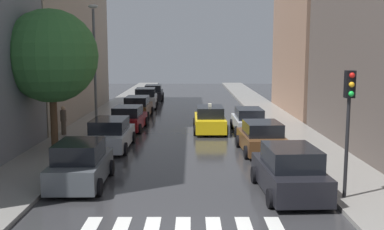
% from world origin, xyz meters
% --- Properties ---
extents(ground_plane, '(28.00, 72.00, 0.04)m').
position_xyz_m(ground_plane, '(0.00, 24.00, -0.02)').
color(ground_plane, '#303032').
extents(sidewalk_left, '(3.00, 72.00, 0.15)m').
position_xyz_m(sidewalk_left, '(-6.50, 24.00, 0.07)').
color(sidewalk_left, gray).
rests_on(sidewalk_left, ground).
extents(sidewalk_right, '(3.00, 72.00, 0.15)m').
position_xyz_m(sidewalk_right, '(6.50, 24.00, 0.07)').
color(sidewalk_right, gray).
rests_on(sidewalk_right, ground).
extents(building_left_mid, '(6.00, 19.02, 16.75)m').
position_xyz_m(building_left_mid, '(-11.00, 24.22, 8.37)').
color(building_left_mid, '#9E9384').
rests_on(building_left_mid, ground).
extents(parked_car_left_nearest, '(2.07, 4.05, 1.73)m').
position_xyz_m(parked_car_left_nearest, '(-3.96, 5.84, 0.80)').
color(parked_car_left_nearest, '#474C51').
rests_on(parked_car_left_nearest, ground).
extents(parked_car_left_second, '(2.18, 4.56, 1.63)m').
position_xyz_m(parked_car_left_second, '(-3.99, 12.29, 0.76)').
color(parked_car_left_second, '#B2B7BF').
rests_on(parked_car_left_second, ground).
extents(parked_car_left_third, '(2.24, 4.24, 1.57)m').
position_xyz_m(parked_car_left_third, '(-3.86, 17.96, 0.74)').
color(parked_car_left_third, maroon).
rests_on(parked_car_left_third, ground).
extents(parked_car_left_fourth, '(2.14, 4.60, 1.64)m').
position_xyz_m(parked_car_left_fourth, '(-3.94, 23.61, 0.77)').
color(parked_car_left_fourth, brown).
rests_on(parked_car_left_fourth, ground).
extents(parked_car_left_fifth, '(2.31, 4.85, 1.75)m').
position_xyz_m(parked_car_left_fifth, '(-3.97, 30.10, 0.82)').
color(parked_car_left_fifth, '#B2B7BF').
rests_on(parked_car_left_fifth, ground).
extents(parked_car_left_sixth, '(2.19, 4.47, 1.57)m').
position_xyz_m(parked_car_left_sixth, '(-3.80, 36.43, 0.74)').
color(parked_car_left_sixth, black).
rests_on(parked_car_left_sixth, ground).
extents(parked_car_right_nearest, '(2.31, 4.39, 1.77)m').
position_xyz_m(parked_car_right_nearest, '(3.73, 4.76, 0.82)').
color(parked_car_right_nearest, black).
rests_on(parked_car_right_nearest, ground).
extents(parked_car_right_second, '(2.31, 4.10, 1.60)m').
position_xyz_m(parked_car_right_second, '(3.76, 11.40, 0.75)').
color(parked_car_right_second, brown).
rests_on(parked_car_right_second, ground).
extents(parked_car_right_third, '(2.03, 4.37, 1.55)m').
position_xyz_m(parked_car_right_third, '(3.82, 17.09, 0.73)').
color(parked_car_right_third, '#B2B7BF').
rests_on(parked_car_right_third, ground).
extents(taxi_midroad, '(2.10, 4.63, 1.81)m').
position_xyz_m(taxi_midroad, '(1.39, 17.47, 0.76)').
color(taxi_midroad, yellow).
rests_on(taxi_midroad, ground).
extents(pedestrian_foreground, '(0.36, 0.36, 1.72)m').
position_xyz_m(pedestrian_foreground, '(-7.37, 15.57, 1.05)').
color(pedestrian_foreground, brown).
rests_on(pedestrian_foreground, sidewalk_left).
extents(street_tree_left, '(4.65, 4.65, 7.01)m').
position_xyz_m(street_tree_left, '(-6.74, 11.76, 4.83)').
color(street_tree_left, '#513823').
rests_on(street_tree_left, sidewalk_left).
extents(traffic_light_right_corner, '(0.30, 0.42, 4.30)m').
position_xyz_m(traffic_light_right_corner, '(5.45, 3.96, 3.29)').
color(traffic_light_right_corner, black).
rests_on(traffic_light_right_corner, sidewalk_right).
extents(lamp_post_left, '(0.60, 0.28, 7.65)m').
position_xyz_m(lamp_post_left, '(-5.55, 16.25, 4.51)').
color(lamp_post_left, '#595B60').
rests_on(lamp_post_left, sidewalk_left).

